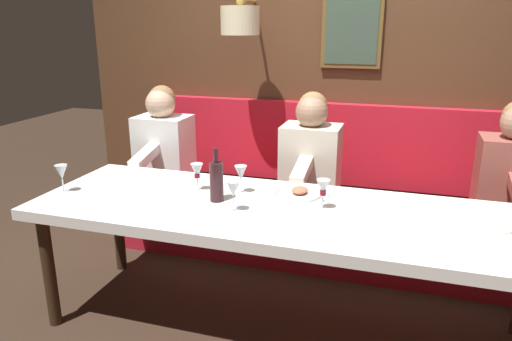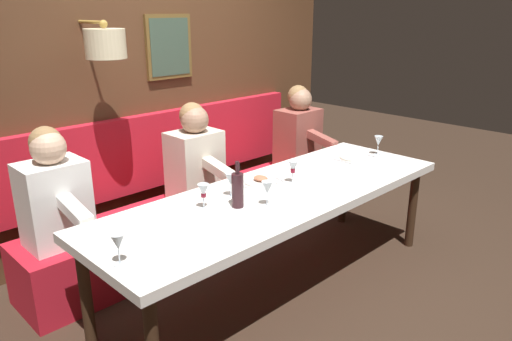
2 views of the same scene
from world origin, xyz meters
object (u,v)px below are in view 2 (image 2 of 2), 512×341
wine_glass_4 (203,191)px  diner_middle (54,192)px  wine_glass_1 (378,141)px  diner_nearest (299,129)px  wine_glass_3 (293,168)px  dining_table (279,200)px  wine_bottle (238,190)px  wine_glass_0 (231,180)px  diner_near (195,156)px  wine_glass_5 (267,189)px  wine_glass_2 (118,243)px

wine_glass_4 → diner_middle: bearing=39.3°
wine_glass_1 → wine_glass_4: (0.12, 1.81, -0.00)m
diner_nearest → diner_middle: bearing=90.0°
diner_middle → wine_glass_3: bearing=-121.3°
dining_table → wine_bottle: size_ratio=9.17×
diner_nearest → wine_glass_1: 0.87m
wine_glass_0 → wine_bottle: (-0.16, 0.09, -0.00)m
diner_near → diner_middle: bearing=90.0°
dining_table → wine_glass_3: 0.27m
diner_near → wine_glass_5: bearing=168.2°
dining_table → wine_glass_4: bearing=77.3°
wine_glass_1 → wine_bottle: (-0.01, 1.64, -0.00)m
diner_middle → dining_table: bearing=-126.9°
wine_glass_4 → wine_bottle: wine_bottle is taller
diner_near → wine_glass_0: (-0.72, 0.27, 0.04)m
wine_glass_4 → wine_glass_5: size_ratio=1.00×
diner_middle → wine_glass_1: size_ratio=4.82×
diner_near → wine_glass_4: size_ratio=4.82×
diner_middle → wine_glass_4: (-0.76, -0.62, 0.04)m
wine_bottle → wine_glass_1: bearing=-89.6°
diner_near → wine_glass_1: diner_near is taller
wine_glass_0 → wine_glass_2: bearing=106.5°
diner_middle → wine_glass_1: 2.58m
diner_near → dining_table: bearing=-177.9°
dining_table → wine_glass_3: wine_glass_3 is taller
wine_glass_0 → wine_glass_3: (-0.11, -0.49, -0.00)m
diner_middle → wine_glass_2: bearing=173.6°
wine_glass_0 → wine_glass_1: (-0.15, -1.55, 0.00)m
wine_glass_1 → wine_glass_4: 1.81m
diner_nearest → diner_middle: 2.41m
diner_near → diner_middle: (0.00, 1.14, 0.00)m
wine_glass_3 → wine_glass_5: same height
wine_glass_3 → diner_near: bearing=15.4°
wine_bottle → dining_table: bearing=-89.5°
diner_nearest → wine_bottle: size_ratio=2.64×
wine_glass_0 → wine_glass_3: same height
wine_glass_5 → wine_glass_3: bearing=-68.9°
diner_nearest → diner_near: 1.27m
wine_glass_3 → wine_glass_5: 0.47m
diner_nearest → wine_glass_5: 1.78m
diner_middle → wine_glass_1: (-0.87, -2.43, 0.04)m
wine_glass_0 → wine_glass_5: bearing=-168.6°
diner_middle → diner_nearest: bearing=-90.0°
dining_table → wine_glass_4: size_ratio=16.77×
wine_bottle → diner_nearest: bearing=-61.3°
wine_glass_0 → wine_glass_2: size_ratio=1.00×
diner_middle → wine_glass_3: 1.61m
diner_nearest → diner_near: size_ratio=1.00×
diner_middle → wine_glass_0: size_ratio=4.82×
wine_glass_3 → wine_glass_4: same height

